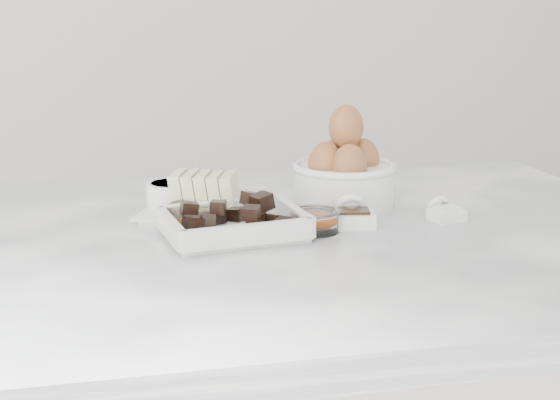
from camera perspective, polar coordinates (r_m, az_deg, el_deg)
The scene contains 9 objects.
marble_slab at distance 1.10m, azimuth -0.67°, elevation -3.47°, with size 1.20×0.80×0.04m, color white.
chocolate_dish at distance 1.08m, azimuth -3.40°, elevation -1.52°, with size 0.21×0.17×0.05m.
butter_plate at distance 1.18m, azimuth -5.83°, elevation -0.03°, with size 0.22×0.22×0.07m.
sugar_ramekin at distance 1.20m, azimuth -7.84°, elevation 0.27°, with size 0.08×0.08×0.05m.
egg_bowl at distance 1.25m, azimuth 4.72°, elevation 2.02°, with size 0.17×0.17×0.16m.
honey_bowl at distance 1.13m, azimuth -6.41°, elevation -1.13°, with size 0.08×0.08×0.03m.
zest_bowl at distance 1.10m, azimuth 2.57°, elevation -1.48°, with size 0.07×0.07×0.03m.
vanilla_spoon at distance 1.13m, azimuth 5.34°, elevation -1.12°, with size 0.07×0.08×0.05m.
salt_spoon at distance 1.19m, azimuth 11.92°, elevation -0.84°, with size 0.05×0.06×0.04m.
Camera 1 is at (-0.22, -1.02, 1.25)m, focal length 50.00 mm.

